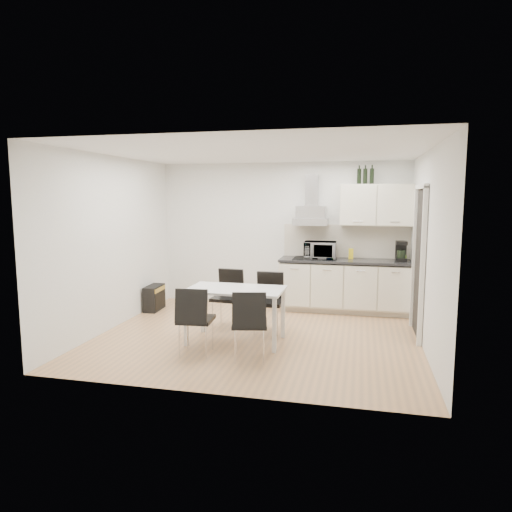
{
  "coord_description": "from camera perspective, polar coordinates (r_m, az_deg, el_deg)",
  "views": [
    {
      "loc": [
        1.4,
        -6.2,
        1.99
      ],
      "look_at": [
        -0.13,
        0.46,
        1.1
      ],
      "focal_mm": 32.0,
      "sensor_mm": 36.0,
      "label": 1
    }
  ],
  "objects": [
    {
      "name": "guitar_amp",
      "position": [
        8.28,
        -12.61,
        -5.11
      ],
      "size": [
        0.26,
        0.54,
        0.44
      ],
      "rotation": [
        0.0,
        0.0,
        0.06
      ],
      "color": "black",
      "rests_on": "ground"
    },
    {
      "name": "dining_table",
      "position": [
        6.25,
        -2.54,
        -4.86
      ],
      "size": [
        1.31,
        0.76,
        0.75
      ],
      "rotation": [
        0.0,
        0.0,
        -0.01
      ],
      "color": "white",
      "rests_on": "ground"
    },
    {
      "name": "chair_far_right",
      "position": [
        6.72,
        1.5,
        -5.92
      ],
      "size": [
        0.44,
        0.5,
        0.88
      ],
      "primitive_type": null,
      "rotation": [
        0.0,
        0.0,
        3.15
      ],
      "color": "black",
      "rests_on": "ground"
    },
    {
      "name": "kitchenette",
      "position": [
        8.02,
        11.33,
        -1.04
      ],
      "size": [
        2.22,
        0.64,
        2.52
      ],
      "color": "beige",
      "rests_on": "ground"
    },
    {
      "name": "wall_back",
      "position": [
        8.35,
        3.25,
        2.67
      ],
      "size": [
        4.5,
        0.1,
        2.6
      ],
      "primitive_type": "cube",
      "color": "silver",
      "rests_on": "ground"
    },
    {
      "name": "chair_far_left",
      "position": [
        7.0,
        -3.65,
        -5.39
      ],
      "size": [
        0.48,
        0.53,
        0.88
      ],
      "primitive_type": null,
      "rotation": [
        0.0,
        0.0,
        3.07
      ],
      "color": "black",
      "rests_on": "ground"
    },
    {
      "name": "doorway",
      "position": [
        6.86,
        19.6,
        -0.89
      ],
      "size": [
        0.08,
        1.04,
        2.1
      ],
      "primitive_type": "cube",
      "color": "white",
      "rests_on": "ground"
    },
    {
      "name": "wall_right",
      "position": [
        6.3,
        20.62,
        0.65
      ],
      "size": [
        0.1,
        4.0,
        2.6
      ],
      "primitive_type": "cube",
      "color": "silver",
      "rests_on": "ground"
    },
    {
      "name": "ground",
      "position": [
        6.66,
        0.21,
        -9.96
      ],
      "size": [
        4.5,
        4.5,
        0.0
      ],
      "primitive_type": "plane",
      "color": "tan",
      "rests_on": "ground"
    },
    {
      "name": "floor_speaker",
      "position": [
        8.46,
        1.76,
        -5.03
      ],
      "size": [
        0.21,
        0.19,
        0.33
      ],
      "primitive_type": "cube",
      "rotation": [
        0.0,
        0.0,
        0.08
      ],
      "color": "black",
      "rests_on": "ground"
    },
    {
      "name": "ceiling",
      "position": [
        6.39,
        0.22,
        12.9
      ],
      "size": [
        4.5,
        4.5,
        0.0
      ],
      "primitive_type": "plane",
      "color": "white",
      "rests_on": "wall_back"
    },
    {
      "name": "wall_left",
      "position": [
        7.23,
        -17.46,
        1.6
      ],
      "size": [
        0.1,
        4.0,
        2.6
      ],
      "primitive_type": "cube",
      "color": "silver",
      "rests_on": "ground"
    },
    {
      "name": "chair_near_left",
      "position": [
        5.87,
        -7.51,
        -7.97
      ],
      "size": [
        0.48,
        0.53,
        0.88
      ],
      "primitive_type": null,
      "rotation": [
        0.0,
        0.0,
        0.08
      ],
      "color": "black",
      "rests_on": "ground"
    },
    {
      "name": "chair_near_right",
      "position": [
        5.63,
        -0.8,
        -8.55
      ],
      "size": [
        0.54,
        0.58,
        0.88
      ],
      "primitive_type": null,
      "rotation": [
        0.0,
        0.0,
        0.21
      ],
      "color": "black",
      "rests_on": "ground"
    },
    {
      "name": "wall_front",
      "position": [
        4.48,
        -5.43,
        -1.48
      ],
      "size": [
        4.5,
        0.1,
        2.6
      ],
      "primitive_type": "cube",
      "color": "silver",
      "rests_on": "ground"
    }
  ]
}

